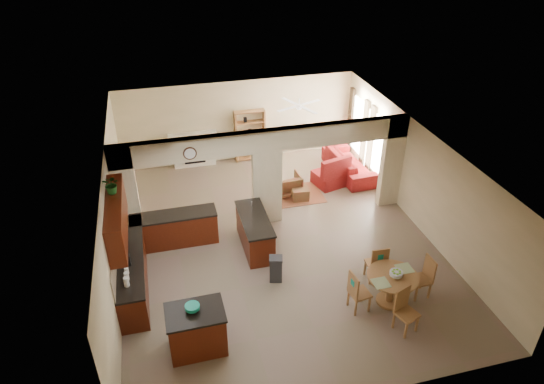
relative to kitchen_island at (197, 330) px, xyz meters
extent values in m
plane|color=#756151|center=(2.47, 3.10, -0.50)|extent=(10.00, 10.00, 0.00)
plane|color=white|center=(2.47, 3.10, 2.30)|extent=(10.00, 10.00, 0.00)
plane|color=beige|center=(2.47, 8.10, 0.90)|extent=(8.00, 0.00, 8.00)
plane|color=beige|center=(2.47, -1.90, 0.90)|extent=(8.00, 0.00, 8.00)
plane|color=beige|center=(-1.53, 3.10, 0.90)|extent=(0.00, 10.00, 10.00)
plane|color=beige|center=(6.47, 3.10, 0.90)|extent=(0.00, 10.00, 10.00)
cube|color=beige|center=(-1.23, 4.10, 0.90)|extent=(0.60, 0.25, 2.80)
cube|color=beige|center=(2.47, 4.10, 0.60)|extent=(0.80, 0.25, 2.20)
cube|color=beige|center=(6.17, 4.10, 0.90)|extent=(0.60, 0.25, 2.80)
cube|color=beige|center=(2.47, 4.10, 2.00)|extent=(8.00, 0.25, 0.60)
cube|color=#3B1306|center=(-1.23, 2.30, -0.07)|extent=(0.60, 3.20, 0.86)
cube|color=black|center=(-1.23, 2.30, 0.38)|extent=(0.62, 3.22, 0.05)
cube|color=tan|center=(-1.51, 2.30, 0.70)|extent=(0.02, 3.20, 0.55)
cube|color=#3B1306|center=(-0.13, 3.67, -0.07)|extent=(2.20, 0.60, 0.86)
cube|color=black|center=(-0.13, 3.67, 0.38)|extent=(2.22, 0.62, 0.05)
cube|color=#3B1306|center=(-1.35, 2.30, 1.42)|extent=(0.35, 2.40, 0.90)
cube|color=#3B1306|center=(1.87, 3.00, -0.07)|extent=(0.65, 1.80, 0.86)
cube|color=black|center=(1.87, 3.00, 0.38)|extent=(0.70, 1.85, 0.05)
cube|color=silver|center=(1.87, 2.15, -0.08)|extent=(0.58, 0.04, 0.70)
cylinder|color=#462717|center=(0.47, 3.95, 1.95)|extent=(0.34, 0.03, 0.34)
cube|color=brown|center=(3.67, 5.20, -0.50)|extent=(1.60, 1.30, 0.01)
cube|color=silver|center=(0.87, 7.94, 0.05)|extent=(1.40, 0.28, 1.10)
cube|color=black|center=(0.87, 7.80, 0.00)|extent=(0.70, 0.04, 0.70)
cube|color=silver|center=(0.87, 7.92, 0.65)|extent=(1.60, 0.35, 0.10)
cube|color=olive|center=(2.82, 7.92, 0.40)|extent=(1.00, 0.32, 1.80)
cube|color=white|center=(6.44, 5.40, 0.70)|extent=(0.02, 0.90, 1.90)
cube|color=white|center=(6.44, 7.10, 0.70)|extent=(0.02, 0.90, 1.90)
cube|color=white|center=(6.44, 6.25, 0.55)|extent=(0.02, 0.70, 2.10)
cube|color=#401C19|center=(6.40, 4.80, 0.70)|extent=(0.10, 0.28, 2.30)
cube|color=#401C19|center=(6.40, 6.00, 0.70)|extent=(0.10, 0.28, 2.30)
cube|color=#401C19|center=(6.40, 6.50, 0.70)|extent=(0.10, 0.28, 2.30)
cube|color=#401C19|center=(6.40, 7.70, 0.70)|extent=(0.10, 0.28, 2.30)
cylinder|color=white|center=(3.97, 6.10, 2.06)|extent=(1.00, 1.00, 0.10)
cube|color=#3B1306|center=(0.00, 0.00, -0.03)|extent=(1.11, 0.79, 0.95)
cube|color=black|center=(0.00, 0.00, 0.47)|extent=(1.16, 0.84, 0.05)
cylinder|color=#159277|center=(-0.03, 0.04, 0.57)|extent=(0.29, 0.29, 0.14)
cube|color=#2A2A2C|center=(2.06, 1.59, -0.19)|extent=(0.35, 0.32, 0.63)
cylinder|color=olive|center=(4.36, 0.23, 0.25)|extent=(1.14, 1.14, 0.04)
cylinder|color=olive|center=(4.36, 0.23, -0.12)|extent=(0.17, 0.17, 0.73)
cylinder|color=olive|center=(4.36, 0.23, -0.47)|extent=(0.58, 0.58, 0.06)
cylinder|color=#64AC24|center=(4.41, 0.18, 0.35)|extent=(0.29, 0.29, 0.16)
imported|color=maroon|center=(5.77, 6.09, -0.15)|extent=(2.49, 1.10, 0.71)
cube|color=maroon|center=(4.96, 5.59, -0.29)|extent=(1.23, 1.10, 0.42)
imported|color=maroon|center=(3.47, 5.37, -0.18)|extent=(0.74, 0.76, 0.65)
cube|color=maroon|center=(3.72, 4.99, -0.32)|extent=(0.55, 0.55, 0.36)
imported|color=#174412|center=(-1.35, 2.61, 2.08)|extent=(0.49, 0.47, 0.43)
cube|color=olive|center=(4.36, 1.05, -0.05)|extent=(0.44, 0.44, 0.05)
cube|color=olive|center=(4.54, 1.21, -0.28)|extent=(0.04, 0.04, 0.44)
cube|color=olive|center=(4.20, 1.22, -0.28)|extent=(0.04, 0.04, 0.44)
cube|color=olive|center=(4.52, 0.87, -0.28)|extent=(0.04, 0.04, 0.44)
cube|color=olive|center=(4.18, 0.88, -0.28)|extent=(0.04, 0.04, 0.44)
cube|color=olive|center=(4.35, 0.86, 0.25)|extent=(0.42, 0.06, 0.55)
cube|color=#159277|center=(4.35, 0.83, 0.32)|extent=(0.14, 0.02, 0.14)
cube|color=olive|center=(5.12, 0.28, -0.05)|extent=(0.43, 0.43, 0.05)
cube|color=olive|center=(4.94, 0.44, -0.28)|extent=(0.04, 0.04, 0.44)
cube|color=olive|center=(4.95, 0.10, -0.28)|extent=(0.04, 0.04, 0.44)
cube|color=olive|center=(5.28, 0.45, -0.28)|extent=(0.04, 0.04, 0.44)
cube|color=olive|center=(5.29, 0.11, -0.28)|extent=(0.04, 0.04, 0.44)
cube|color=olive|center=(5.31, 0.28, 0.25)|extent=(0.05, 0.42, 0.55)
cube|color=#159277|center=(5.33, 0.28, 0.32)|extent=(0.01, 0.14, 0.14)
cube|color=olive|center=(4.31, -0.61, -0.05)|extent=(0.54, 0.54, 0.05)
cube|color=olive|center=(4.21, -0.83, -0.28)|extent=(0.04, 0.04, 0.44)
cube|color=olive|center=(4.53, -0.72, -0.28)|extent=(0.04, 0.04, 0.44)
cube|color=olive|center=(4.09, -0.51, -0.28)|extent=(0.04, 0.04, 0.44)
cube|color=olive|center=(4.41, -0.40, -0.28)|extent=(0.04, 0.04, 0.44)
cube|color=olive|center=(4.24, -0.44, 0.25)|extent=(0.41, 0.18, 0.55)
cube|color=#159277|center=(4.23, -0.41, 0.32)|extent=(0.14, 0.06, 0.14)
cube|color=olive|center=(3.60, 0.21, -0.05)|extent=(0.46, 0.46, 0.05)
cube|color=olive|center=(3.79, 0.06, -0.28)|extent=(0.04, 0.04, 0.44)
cube|color=olive|center=(3.75, 0.40, -0.28)|extent=(0.04, 0.04, 0.44)
cube|color=olive|center=(3.45, 0.02, -0.28)|extent=(0.04, 0.04, 0.44)
cube|color=olive|center=(3.41, 0.36, -0.28)|extent=(0.04, 0.04, 0.44)
cube|color=olive|center=(3.41, 0.19, 0.25)|extent=(0.09, 0.42, 0.55)
cube|color=#159277|center=(3.39, 0.19, 0.32)|extent=(0.03, 0.14, 0.14)
camera|label=1|loc=(-0.25, -6.98, 7.39)|focal=32.00mm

